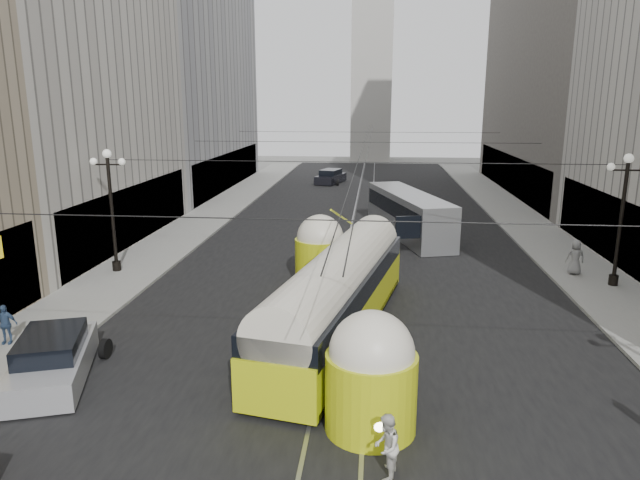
% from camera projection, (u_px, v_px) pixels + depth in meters
% --- Properties ---
extents(road, '(20.00, 85.00, 0.02)m').
position_uv_depth(road, '(362.00, 222.00, 43.06)').
color(road, black).
rests_on(road, ground).
extents(sidewalk_left, '(4.00, 72.00, 0.15)m').
position_uv_depth(sidewalk_left, '(219.00, 210.00, 47.57)').
color(sidewalk_left, gray).
rests_on(sidewalk_left, ground).
extents(sidewalk_right, '(4.00, 72.00, 0.15)m').
position_uv_depth(sidewalk_right, '(514.00, 215.00, 45.29)').
color(sidewalk_right, gray).
rests_on(sidewalk_right, ground).
extents(rail_left, '(0.12, 85.00, 0.04)m').
position_uv_depth(rail_left, '(352.00, 222.00, 43.14)').
color(rail_left, gray).
rests_on(rail_left, ground).
extents(rail_right, '(0.12, 85.00, 0.04)m').
position_uv_depth(rail_right, '(372.00, 222.00, 42.99)').
color(rail_right, gray).
rests_on(rail_right, ground).
extents(building_left_far, '(12.60, 28.60, 28.60)m').
position_uv_depth(building_left_far, '(167.00, 45.00, 56.56)').
color(building_left_far, '#999999').
rests_on(building_left_far, ground).
extents(building_right_far, '(12.60, 32.60, 32.60)m').
position_uv_depth(building_right_far, '(588.00, 18.00, 52.30)').
color(building_right_far, '#514C47').
rests_on(building_right_far, ground).
extents(distant_tower, '(6.00, 6.00, 31.36)m').
position_uv_depth(distant_tower, '(372.00, 60.00, 85.46)').
color(distant_tower, '#B2AFA8').
rests_on(distant_tower, ground).
extents(lamppost_left_mid, '(1.86, 0.44, 6.37)m').
position_uv_depth(lamppost_left_mid, '(111.00, 204.00, 29.35)').
color(lamppost_left_mid, black).
rests_on(lamppost_left_mid, sidewalk_left).
extents(lamppost_right_mid, '(1.86, 0.44, 6.37)m').
position_uv_depth(lamppost_right_mid, '(622.00, 213.00, 26.96)').
color(lamppost_right_mid, black).
rests_on(lamppost_right_mid, sidewalk_right).
extents(catenary, '(25.00, 72.00, 0.23)m').
position_uv_depth(catenary, '(365.00, 144.00, 40.69)').
color(catenary, black).
rests_on(catenary, ground).
extents(streetcar, '(5.20, 15.67, 3.49)m').
position_uv_depth(streetcar, '(338.00, 293.00, 21.92)').
color(streetcar, '#BECB11').
rests_on(streetcar, ground).
extents(city_bus, '(5.51, 11.82, 2.90)m').
position_uv_depth(city_bus, '(408.00, 212.00, 38.38)').
color(city_bus, '#999A9E').
rests_on(city_bus, ground).
extents(sedan_silver, '(3.56, 5.41, 1.58)m').
position_uv_depth(sedan_silver, '(53.00, 359.00, 18.49)').
color(sedan_silver, '#B0B1B5').
rests_on(sedan_silver, ground).
extents(sedan_white_far, '(2.05, 4.14, 1.26)m').
position_uv_depth(sedan_white_far, '(401.00, 197.00, 50.92)').
color(sedan_white_far, white).
rests_on(sedan_white_far, ground).
extents(sedan_dark_far, '(3.31, 5.28, 1.55)m').
position_uv_depth(sedan_dark_far, '(331.00, 177.00, 63.28)').
color(sedan_dark_far, black).
rests_on(sedan_dark_far, ground).
extents(pedestrian_crossing_b, '(0.77, 0.91, 1.65)m').
position_uv_depth(pedestrian_crossing_b, '(386.00, 447.00, 13.62)').
color(pedestrian_crossing_b, silver).
rests_on(pedestrian_crossing_b, ground).
extents(pedestrian_sidewalk_right, '(0.92, 0.60, 1.82)m').
position_uv_depth(pedestrian_sidewalk_right, '(575.00, 257.00, 29.34)').
color(pedestrian_sidewalk_right, gray).
rests_on(pedestrian_sidewalk_right, sidewalk_right).
extents(pedestrian_sidewalk_left, '(0.95, 0.65, 1.49)m').
position_uv_depth(pedestrian_sidewalk_left, '(5.00, 324.00, 20.94)').
color(pedestrian_sidewalk_left, '#324A6D').
rests_on(pedestrian_sidewalk_left, sidewalk_left).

